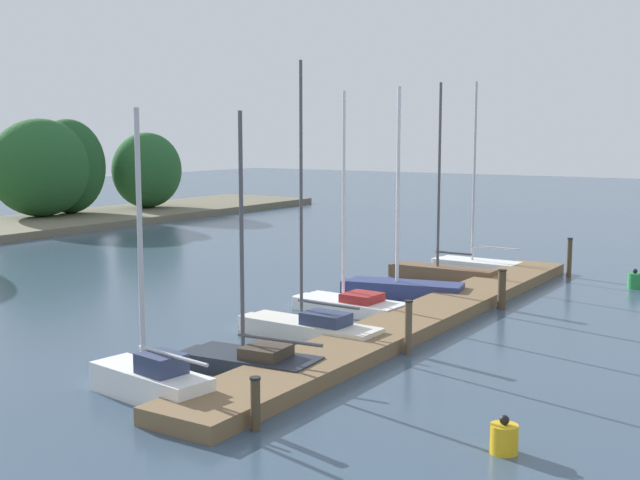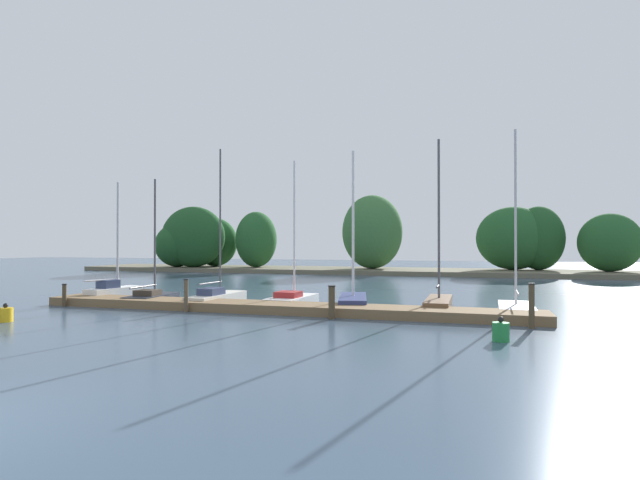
{
  "view_description": "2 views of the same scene",
  "coord_description": "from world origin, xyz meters",
  "px_view_note": "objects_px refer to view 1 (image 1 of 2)",
  "views": [
    {
      "loc": [
        -20.27,
        3.94,
        5.22
      ],
      "look_at": [
        -3.12,
        14.92,
        2.55
      ],
      "focal_mm": 45.81,
      "sensor_mm": 36.0,
      "label": 1
    },
    {
      "loc": [
        7.68,
        -5.09,
        2.67
      ],
      "look_at": [
        1.45,
        15.2,
        2.87
      ],
      "focal_mm": 28.21,
      "sensor_mm": 36.0,
      "label": 2
    }
  ],
  "objects_px": {
    "mooring_piling_1": "(408,327)",
    "channel_buoy_0": "(504,438)",
    "sailboat_4": "(400,286)",
    "channel_buoy_1": "(635,281)",
    "sailboat_6": "(474,261)",
    "mooring_piling_3": "(569,257)",
    "sailboat_5": "(440,270)",
    "mooring_piling_0": "(255,404)",
    "sailboat_1": "(249,358)",
    "sailboat_2": "(307,326)",
    "sailboat_3": "(348,302)",
    "sailboat_0": "(148,377)",
    "mooring_piling_2": "(502,289)"
  },
  "relations": [
    {
      "from": "mooring_piling_1",
      "to": "channel_buoy_0",
      "type": "distance_m",
      "value": 6.12
    },
    {
      "from": "sailboat_4",
      "to": "channel_buoy_1",
      "type": "bearing_deg",
      "value": -149.53
    },
    {
      "from": "sailboat_6",
      "to": "mooring_piling_3",
      "type": "relative_size",
      "value": 4.95
    },
    {
      "from": "sailboat_5",
      "to": "mooring_piling_1",
      "type": "bearing_deg",
      "value": 110.0
    },
    {
      "from": "sailboat_6",
      "to": "mooring_piling_0",
      "type": "height_order",
      "value": "sailboat_6"
    },
    {
      "from": "sailboat_1",
      "to": "sailboat_5",
      "type": "bearing_deg",
      "value": -89.74
    },
    {
      "from": "sailboat_2",
      "to": "channel_buoy_1",
      "type": "xyz_separation_m",
      "value": [
        11.72,
        -5.54,
        -0.07
      ]
    },
    {
      "from": "mooring_piling_0",
      "to": "mooring_piling_1",
      "type": "xyz_separation_m",
      "value": [
        5.98,
        -0.01,
        0.17
      ]
    },
    {
      "from": "sailboat_2",
      "to": "sailboat_3",
      "type": "relative_size",
      "value": 1.09
    },
    {
      "from": "sailboat_0",
      "to": "mooring_piling_0",
      "type": "bearing_deg",
      "value": -177.51
    },
    {
      "from": "sailboat_2",
      "to": "sailboat_4",
      "type": "height_order",
      "value": "sailboat_2"
    },
    {
      "from": "sailboat_4",
      "to": "mooring_piling_3",
      "type": "relative_size",
      "value": 4.61
    },
    {
      "from": "sailboat_2",
      "to": "mooring_piling_2",
      "type": "relative_size",
      "value": 5.82
    },
    {
      "from": "sailboat_0",
      "to": "sailboat_1",
      "type": "xyz_separation_m",
      "value": [
        2.52,
        -0.56,
        -0.13
      ]
    },
    {
      "from": "sailboat_0",
      "to": "sailboat_4",
      "type": "relative_size",
      "value": 0.86
    },
    {
      "from": "sailboat_0",
      "to": "mooring_piling_0",
      "type": "distance_m",
      "value": 2.89
    },
    {
      "from": "sailboat_0",
      "to": "sailboat_3",
      "type": "distance_m",
      "value": 8.92
    },
    {
      "from": "sailboat_3",
      "to": "channel_buoy_0",
      "type": "xyz_separation_m",
      "value": [
        -7.78,
        -7.61,
        -0.05
      ]
    },
    {
      "from": "channel_buoy_1",
      "to": "sailboat_6",
      "type": "bearing_deg",
      "value": 82.09
    },
    {
      "from": "mooring_piling_2",
      "to": "channel_buoy_1",
      "type": "relative_size",
      "value": 1.77
    },
    {
      "from": "mooring_piling_0",
      "to": "mooring_piling_2",
      "type": "xyz_separation_m",
      "value": [
        12.01,
        -0.11,
        0.11
      ]
    },
    {
      "from": "mooring_piling_0",
      "to": "channel_buoy_1",
      "type": "relative_size",
      "value": 1.44
    },
    {
      "from": "sailboat_5",
      "to": "mooring_piling_0",
      "type": "relative_size",
      "value": 7.14
    },
    {
      "from": "sailboat_0",
      "to": "mooring_piling_2",
      "type": "distance_m",
      "value": 12.1
    },
    {
      "from": "mooring_piling_1",
      "to": "mooring_piling_3",
      "type": "xyz_separation_m",
      "value": [
        12.66,
        -0.22,
        0.07
      ]
    },
    {
      "from": "mooring_piling_0",
      "to": "mooring_piling_1",
      "type": "bearing_deg",
      "value": -0.1
    },
    {
      "from": "sailboat_0",
      "to": "channel_buoy_1",
      "type": "relative_size",
      "value": 8.38
    },
    {
      "from": "sailboat_4",
      "to": "channel_buoy_0",
      "type": "xyz_separation_m",
      "value": [
        -10.6,
        -7.33,
        -0.11
      ]
    },
    {
      "from": "sailboat_0",
      "to": "sailboat_2",
      "type": "height_order",
      "value": "sailboat_2"
    },
    {
      "from": "mooring_piling_2",
      "to": "sailboat_5",
      "type": "bearing_deg",
      "value": 45.59
    },
    {
      "from": "sailboat_5",
      "to": "mooring_piling_3",
      "type": "height_order",
      "value": "sailboat_5"
    },
    {
      "from": "sailboat_1",
      "to": "sailboat_5",
      "type": "height_order",
      "value": "sailboat_5"
    },
    {
      "from": "sailboat_5",
      "to": "mooring_piling_2",
      "type": "height_order",
      "value": "sailboat_5"
    },
    {
      "from": "mooring_piling_1",
      "to": "channel_buoy_0",
      "type": "xyz_separation_m",
      "value": [
        -4.59,
        -4.04,
        -0.41
      ]
    },
    {
      "from": "sailboat_5",
      "to": "channel_buoy_0",
      "type": "height_order",
      "value": "sailboat_5"
    },
    {
      "from": "channel_buoy_1",
      "to": "channel_buoy_0",
      "type": "bearing_deg",
      "value": -175.41
    },
    {
      "from": "sailboat_5",
      "to": "sailboat_6",
      "type": "height_order",
      "value": "sailboat_6"
    },
    {
      "from": "sailboat_0",
      "to": "sailboat_5",
      "type": "bearing_deg",
      "value": -79.62
    },
    {
      "from": "mooring_piling_1",
      "to": "sailboat_0",
      "type": "bearing_deg",
      "value": 153.2
    },
    {
      "from": "sailboat_0",
      "to": "sailboat_3",
      "type": "height_order",
      "value": "sailboat_3"
    },
    {
      "from": "sailboat_5",
      "to": "sailboat_6",
      "type": "bearing_deg",
      "value": -92.53
    },
    {
      "from": "mooring_piling_0",
      "to": "channel_buoy_0",
      "type": "distance_m",
      "value": 4.29
    },
    {
      "from": "sailboat_3",
      "to": "sailboat_6",
      "type": "relative_size",
      "value": 0.9
    },
    {
      "from": "channel_buoy_1",
      "to": "sailboat_1",
      "type": "bearing_deg",
      "value": 161.11
    },
    {
      "from": "sailboat_6",
      "to": "mooring_piling_2",
      "type": "height_order",
      "value": "sailboat_6"
    },
    {
      "from": "sailboat_6",
      "to": "mooring_piling_3",
      "type": "height_order",
      "value": "sailboat_6"
    },
    {
      "from": "mooring_piling_2",
      "to": "channel_buoy_0",
      "type": "bearing_deg",
      "value": -159.63
    },
    {
      "from": "mooring_piling_3",
      "to": "sailboat_0",
      "type": "bearing_deg",
      "value": 170.4
    },
    {
      "from": "mooring_piling_0",
      "to": "sailboat_2",
      "type": "bearing_deg",
      "value": 25.47
    },
    {
      "from": "sailboat_4",
      "to": "mooring_piling_3",
      "type": "bearing_deg",
      "value": -130.33
    }
  ]
}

